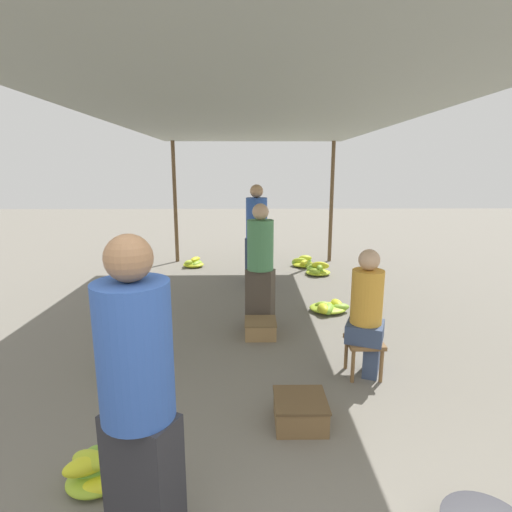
% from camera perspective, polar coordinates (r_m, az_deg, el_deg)
% --- Properties ---
extents(canopy_post_back_left, '(0.08, 0.08, 2.59)m').
position_cam_1_polar(canopy_post_back_left, '(8.85, -11.48, 7.45)').
color(canopy_post_back_left, brown).
rests_on(canopy_post_back_left, ground).
extents(canopy_post_back_right, '(0.08, 0.08, 2.59)m').
position_cam_1_polar(canopy_post_back_right, '(8.88, 10.73, 7.49)').
color(canopy_post_back_right, brown).
rests_on(canopy_post_back_right, ground).
extents(canopy_tarp, '(3.79, 7.69, 0.04)m').
position_cam_1_polar(canopy_tarp, '(5.07, -0.00, 19.26)').
color(canopy_tarp, '#9EA399').
rests_on(canopy_tarp, canopy_post_front_left).
extents(vendor_foreground, '(0.49, 0.49, 1.71)m').
position_cam_1_polar(vendor_foreground, '(2.16, -16.48, -18.96)').
color(vendor_foreground, '#2D2D33').
rests_on(vendor_foreground, ground).
extents(stool, '(0.34, 0.34, 0.37)m').
position_cam_1_polar(stool, '(4.13, 15.16, -12.40)').
color(stool, brown).
rests_on(stool, ground).
extents(vendor_seated, '(0.44, 0.44, 1.27)m').
position_cam_1_polar(vendor_seated, '(4.01, 15.64, -7.73)').
color(vendor_seated, '#384766').
rests_on(vendor_seated, ground).
extents(banana_pile_left_0, '(0.39, 0.37, 0.23)m').
position_cam_1_polar(banana_pile_left_0, '(3.08, -22.34, -26.65)').
color(banana_pile_left_0, yellow).
rests_on(banana_pile_left_0, ground).
extents(banana_pile_left_1, '(0.56, 0.47, 0.21)m').
position_cam_1_polar(banana_pile_left_1, '(4.39, -18.21, -14.24)').
color(banana_pile_left_1, '#7BB636').
rests_on(banana_pile_left_1, ground).
extents(banana_pile_left_2, '(0.43, 0.44, 0.20)m').
position_cam_1_polar(banana_pile_left_2, '(8.46, -8.86, -1.06)').
color(banana_pile_left_2, '#98C131').
rests_on(banana_pile_left_2, ground).
extents(banana_pile_right_0, '(0.57, 0.52, 0.15)m').
position_cam_1_polar(banana_pile_right_0, '(5.84, 10.39, -7.25)').
color(banana_pile_right_0, '#82B835').
rests_on(banana_pile_right_0, ground).
extents(banana_pile_right_1, '(0.48, 0.51, 0.27)m').
position_cam_1_polar(banana_pile_right_1, '(7.81, 8.67, -1.99)').
color(banana_pile_right_1, '#91BE32').
rests_on(banana_pile_right_1, ground).
extents(banana_pile_right_2, '(0.53, 0.52, 0.23)m').
position_cam_1_polar(banana_pile_right_2, '(8.44, 6.76, -0.96)').
color(banana_pile_right_2, '#81B835').
rests_on(banana_pile_right_2, ground).
extents(crate_near, '(0.38, 0.38, 0.20)m').
position_cam_1_polar(crate_near, '(4.93, 0.64, -10.29)').
color(crate_near, '#9E7A4C').
rests_on(crate_near, ground).
extents(crate_mid, '(0.42, 0.42, 0.22)m').
position_cam_1_polar(crate_mid, '(3.42, 6.33, -21.14)').
color(crate_mid, brown).
rests_on(crate_mid, ground).
extents(shopper_walking_mid, '(0.43, 0.43, 1.58)m').
position_cam_1_polar(shopper_walking_mid, '(5.12, 0.62, -0.99)').
color(shopper_walking_mid, '#4C4238').
rests_on(shopper_walking_mid, ground).
extents(shopper_walking_far, '(0.42, 0.42, 1.75)m').
position_cam_1_polar(shopper_walking_far, '(7.05, 0.08, 3.36)').
color(shopper_walking_far, '#384766').
rests_on(shopper_walking_far, ground).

